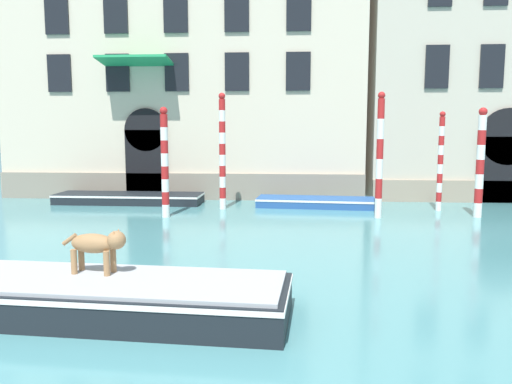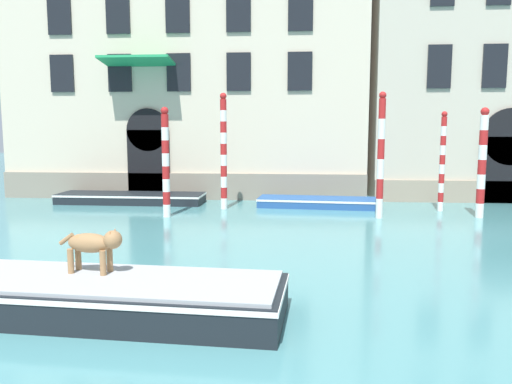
# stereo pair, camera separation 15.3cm
# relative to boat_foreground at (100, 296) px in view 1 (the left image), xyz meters

# --- Properties ---
(palazzo_left) EXTENTS (15.86, 7.40, 15.63)m
(palazzo_left) POSITION_rel_boat_foreground_xyz_m (-1.74, 16.47, 7.47)
(palazzo_left) COLOR beige
(palazzo_left) RESTS_ON ground_plane
(boat_foreground) EXTENTS (6.24, 2.25, 0.62)m
(boat_foreground) POSITION_rel_boat_foreground_xyz_m (0.00, 0.00, 0.00)
(boat_foreground) COLOR black
(boat_foreground) RESTS_ON ground_plane
(dog_on_deck) EXTENTS (1.14, 0.42, 0.76)m
(dog_on_deck) POSITION_rel_boat_foreground_xyz_m (-0.13, 0.28, 0.78)
(dog_on_deck) COLOR #997047
(dog_on_deck) RESTS_ON boat_foreground
(boat_moored_near_palazzo) EXTENTS (5.99, 1.71, 0.41)m
(boat_moored_near_palazzo) POSITION_rel_boat_foreground_xyz_m (-3.53, 12.20, -0.11)
(boat_moored_near_palazzo) COLOR black
(boat_moored_near_palazzo) RESTS_ON ground_plane
(boat_moored_far) EXTENTS (4.69, 1.87, 0.36)m
(boat_moored_far) POSITION_rel_boat_foreground_xyz_m (4.05, 11.79, -0.14)
(boat_moored_far) COLOR #234C8C
(boat_moored_far) RESTS_ON ground_plane
(mooring_pole_0) EXTENTS (0.24, 0.24, 4.26)m
(mooring_pole_0) POSITION_rel_boat_foreground_xyz_m (6.07, 9.48, 1.82)
(mooring_pole_0) COLOR white
(mooring_pole_0) RESTS_ON ground_plane
(mooring_pole_1) EXTENTS (0.21, 0.21, 3.67)m
(mooring_pole_1) POSITION_rel_boat_foreground_xyz_m (8.57, 11.16, 1.52)
(mooring_pole_1) COLOR white
(mooring_pole_1) RESTS_ON ground_plane
(mooring_pole_2) EXTENTS (0.28, 0.28, 3.75)m
(mooring_pole_2) POSITION_rel_boat_foreground_xyz_m (9.51, 9.83, 1.56)
(mooring_pole_2) COLOR white
(mooring_pole_2) RESTS_ON ground_plane
(mooring_pole_3) EXTENTS (0.26, 0.26, 3.77)m
(mooring_pole_3) POSITION_rel_boat_foreground_xyz_m (-1.23, 9.11, 1.57)
(mooring_pole_3) COLOR white
(mooring_pole_3) RESTS_ON ground_plane
(mooring_pole_4) EXTENTS (0.25, 0.25, 4.36)m
(mooring_pole_4) POSITION_rel_boat_foreground_xyz_m (0.50, 11.01, 1.87)
(mooring_pole_4) COLOR white
(mooring_pole_4) RESTS_ON ground_plane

